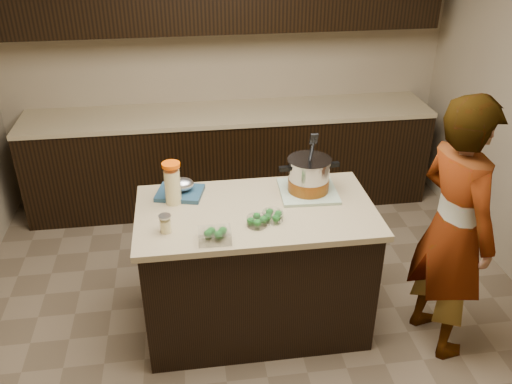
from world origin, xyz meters
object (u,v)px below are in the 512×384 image
stock_pot (309,177)px  person (454,230)px  island (256,268)px  lemonade_pitcher (172,185)px

stock_pot → person: size_ratio=0.23×
island → lemonade_pitcher: bearing=163.1°
stock_pot → person: (0.78, -0.46, -0.17)m
lemonade_pitcher → person: size_ratio=0.16×
stock_pot → lemonade_pitcher: size_ratio=1.46×
stock_pot → lemonade_pitcher: (-0.86, -0.01, 0.01)m
island → lemonade_pitcher: (-0.50, 0.15, 0.57)m
island → stock_pot: size_ratio=3.72×
island → stock_pot: (0.36, 0.16, 0.56)m
island → stock_pot: bearing=24.0°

